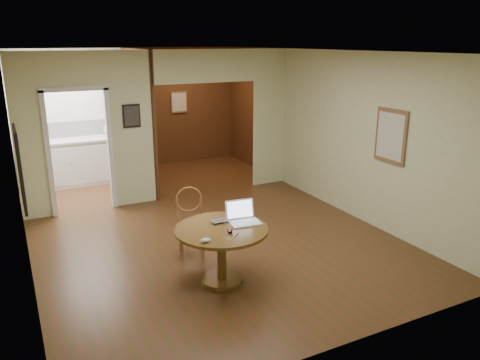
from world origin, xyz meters
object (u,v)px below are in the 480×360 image
open_laptop (243,217)px  dining_table (222,242)px  closed_laptop (227,221)px  chair (190,218)px

open_laptop → dining_table: bearing=-160.0°
open_laptop → closed_laptop: size_ratio=1.11×
dining_table → closed_laptop: bearing=46.3°
dining_table → closed_laptop: (0.13, 0.14, 0.20)m
dining_table → open_laptop: open_laptop is taller
dining_table → closed_laptop: size_ratio=3.14×
chair → closed_laptop: 0.83m
chair → open_laptop: bearing=-52.5°
chair → closed_laptop: bearing=-62.8°
dining_table → open_laptop: size_ratio=2.82×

